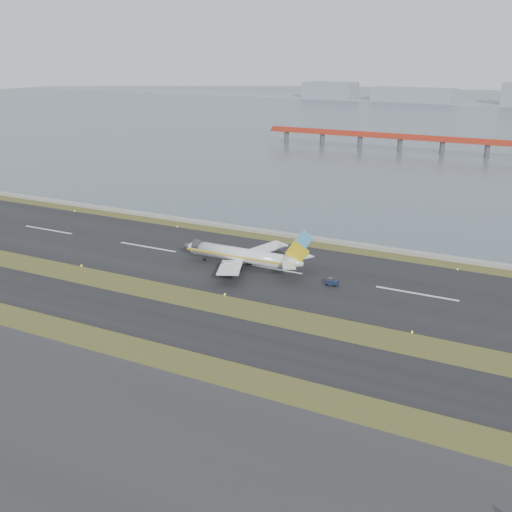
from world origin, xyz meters
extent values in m
plane|color=#364619|center=(0.00, 0.00, 0.00)|extent=(1000.00, 1000.00, 0.00)
cube|color=#29292C|center=(0.00, -55.00, 0.05)|extent=(1000.00, 50.00, 0.10)
cube|color=black|center=(0.00, -12.00, 0.05)|extent=(1000.00, 18.00, 0.10)
cube|color=black|center=(0.00, 30.00, 0.05)|extent=(1000.00, 45.00, 0.10)
cube|color=#979792|center=(0.00, 60.00, 0.50)|extent=(1000.00, 2.50, 1.00)
cube|color=#455363|center=(0.00, 460.00, 0.00)|extent=(1400.00, 800.00, 1.30)
cube|color=#B3341E|center=(20.00, 250.00, 7.50)|extent=(260.00, 5.00, 1.60)
cube|color=#B3341E|center=(20.00, 250.00, 9.00)|extent=(260.00, 0.40, 1.40)
cylinder|color=#4C4C51|center=(-76.00, 250.00, 3.00)|extent=(2.80, 2.80, 7.00)
cylinder|color=#4C4C51|center=(20.00, 250.00, 3.00)|extent=(2.80, 2.80, 7.00)
cube|color=#86909F|center=(-220.00, 620.00, 9.00)|extent=(60.00, 35.00, 18.00)
cube|color=#86909F|center=(-120.00, 620.00, 7.00)|extent=(90.00, 35.00, 14.00)
cylinder|color=white|center=(-7.25, 27.17, 3.50)|extent=(28.00, 3.80, 3.80)
cone|color=white|center=(-22.85, 27.17, 3.50)|extent=(3.20, 3.80, 3.80)
cone|color=white|center=(8.95, 27.17, 3.80)|extent=(5.00, 3.80, 3.80)
cube|color=yellow|center=(-7.25, 25.25, 3.50)|extent=(31.00, 0.06, 0.45)
cube|color=yellow|center=(-7.25, 29.09, 3.50)|extent=(31.00, 0.06, 0.45)
cube|color=white|center=(-5.05, 18.67, 2.80)|extent=(11.31, 15.89, 1.66)
cube|color=white|center=(-5.05, 35.67, 2.80)|extent=(11.31, 15.89, 1.66)
cylinder|color=#36363B|center=(-6.75, 21.17, 1.60)|extent=(4.20, 2.10, 2.10)
cylinder|color=#36363B|center=(-6.75, 33.17, 1.60)|extent=(4.20, 2.10, 2.10)
cube|color=yellow|center=(9.75, 27.17, 6.70)|extent=(6.80, 0.35, 6.85)
cube|color=#53AFEC|center=(11.65, 27.17, 10.40)|extent=(4.85, 0.37, 4.90)
cube|color=white|center=(9.25, 23.37, 4.30)|extent=(5.64, 6.80, 0.22)
cube|color=white|center=(9.25, 30.97, 4.30)|extent=(5.64, 6.80, 0.22)
cylinder|color=black|center=(-18.25, 27.17, 0.45)|extent=(0.80, 0.28, 0.80)
cylinder|color=black|center=(-5.75, 24.37, 0.55)|extent=(1.00, 0.38, 1.00)
cylinder|color=black|center=(-5.75, 29.97, 0.55)|extent=(1.00, 0.38, 1.00)
cube|color=#151E3A|center=(19.99, 25.64, 0.87)|extent=(3.19, 1.93, 1.16)
cube|color=#36363B|center=(19.61, 25.62, 1.64)|extent=(1.44, 1.53, 0.68)
cylinder|color=black|center=(18.98, 24.80, 0.34)|extent=(0.69, 0.33, 0.68)
cylinder|color=black|center=(18.88, 26.35, 0.34)|extent=(0.69, 0.33, 0.68)
cylinder|color=black|center=(21.10, 24.94, 0.34)|extent=(0.69, 0.33, 0.68)
cylinder|color=black|center=(21.00, 26.48, 0.34)|extent=(0.69, 0.33, 0.68)
camera|label=1|loc=(73.74, -114.27, 55.96)|focal=45.00mm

